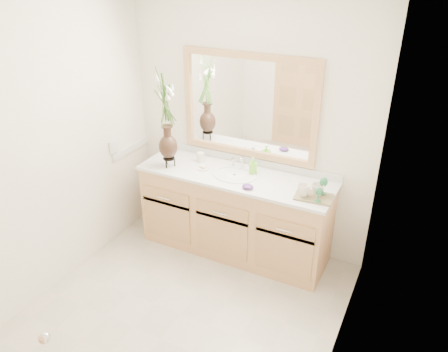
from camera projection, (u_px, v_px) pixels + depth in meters
The scene contains 21 objects.
floor at pixel (181, 314), 3.58m from camera, with size 2.60×2.60×0.00m, color #BEB5A2.
ceiling at pixel (162, 1), 2.50m from camera, with size 2.40×2.60×0.02m, color white.
wall_back at pixel (249, 127), 4.07m from camera, with size 2.40×0.02×2.40m, color white.
wall_front at pixel (20, 305), 2.00m from camera, with size 2.40×0.02×2.40m, color white.
wall_left at pixel (48, 154), 3.52m from camera, with size 0.02×2.60×2.40m, color white.
wall_right at pixel (346, 229), 2.56m from camera, with size 0.02×2.60×2.40m, color white.
vanity at pixel (235, 214), 4.21m from camera, with size 1.80×0.55×0.80m.
counter at pixel (235, 176), 4.02m from camera, with size 1.84×0.57×0.03m, color white.
sink at pixel (234, 181), 4.02m from camera, with size 0.38×0.34×0.23m.
mirror at pixel (248, 106), 3.96m from camera, with size 1.32×0.04×0.97m.
switch_plate at pixel (114, 146), 4.22m from camera, with size 0.02×0.12×0.12m, color white.
flower_vase at pixel (166, 108), 3.91m from camera, with size 0.21×0.21×0.85m.
tumbler at pixel (201, 157), 4.25m from camera, with size 0.07×0.07×0.09m, color silver.
soap_dish at pixel (203, 168), 4.11m from camera, with size 0.11×0.11×0.03m.
soap_bottle at pixel (253, 166), 4.01m from camera, with size 0.06×0.06×0.14m, color #7AE034.
purple_dish at pixel (248, 187), 3.76m from camera, with size 0.10×0.08×0.04m, color #48246C.
tray at pixel (314, 197), 3.63m from camera, with size 0.31×0.21×0.02m, color brown.
mug_left at pixel (304, 190), 3.61m from camera, with size 0.11×0.10×0.11m, color silver.
mug_right at pixel (317, 189), 3.62m from camera, with size 0.11×0.10×0.11m, color silver.
goblet_front at pixel (319, 192), 3.51m from camera, with size 0.06×0.06×0.13m.
goblet_back at pixel (324, 183), 3.61m from camera, with size 0.07×0.07×0.15m.
Camera 1 is at (1.52, -2.23, 2.63)m, focal length 35.00 mm.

